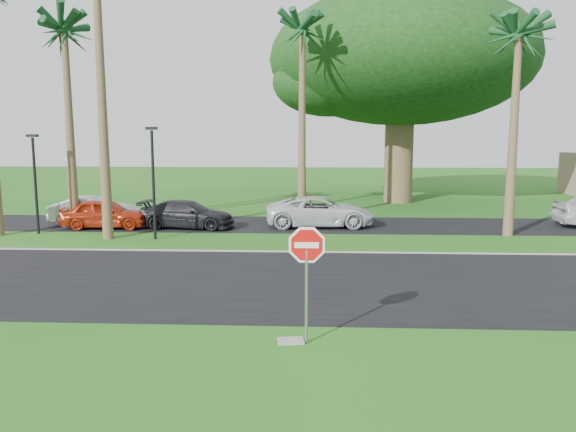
% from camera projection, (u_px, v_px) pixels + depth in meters
% --- Properties ---
extents(ground, '(120.00, 120.00, 0.00)m').
position_uv_depth(ground, '(289.00, 301.00, 14.77)').
color(ground, '#1D5715').
rests_on(ground, ground).
extents(road, '(120.00, 8.00, 0.02)m').
position_uv_depth(road, '(292.00, 281.00, 16.75)').
color(road, black).
rests_on(road, ground).
extents(parking_strip, '(120.00, 5.00, 0.02)m').
position_uv_depth(parking_strip, '(301.00, 225.00, 27.13)').
color(parking_strip, black).
rests_on(parking_strip, ground).
extents(curb, '(120.00, 0.12, 0.06)m').
position_uv_depth(curb, '(297.00, 252.00, 20.75)').
color(curb, gray).
rests_on(curb, ground).
extents(stop_sign_near, '(1.05, 0.07, 2.62)m').
position_uv_depth(stop_sign_near, '(307.00, 260.00, 11.53)').
color(stop_sign_near, gray).
rests_on(stop_sign_near, ground).
extents(palm_left_mid, '(5.00, 5.00, 10.00)m').
position_uv_depth(palm_left_mid, '(65.00, 36.00, 24.89)').
color(palm_left_mid, brown).
rests_on(palm_left_mid, ground).
extents(palm_center, '(5.00, 5.00, 10.50)m').
position_uv_depth(palm_center, '(302.00, 34.00, 27.28)').
color(palm_center, brown).
rests_on(palm_center, ground).
extents(palm_right_near, '(5.00, 5.00, 9.50)m').
position_uv_depth(palm_right_near, '(519.00, 40.00, 23.04)').
color(palm_right_near, brown).
rests_on(palm_right_near, ground).
extents(canopy_tree, '(16.50, 16.50, 13.12)m').
position_uv_depth(canopy_tree, '(401.00, 59.00, 34.94)').
color(canopy_tree, brown).
rests_on(canopy_tree, ground).
extents(streetlight_left, '(0.45, 0.25, 4.34)m').
position_uv_depth(streetlight_left, '(35.00, 177.00, 24.35)').
color(streetlight_left, black).
rests_on(streetlight_left, ground).
extents(streetlight_right, '(0.45, 0.25, 4.64)m').
position_uv_depth(streetlight_right, '(153.00, 176.00, 23.08)').
color(streetlight_right, black).
rests_on(streetlight_right, ground).
extents(car_silver, '(4.28, 2.10, 1.35)m').
position_uv_depth(car_silver, '(95.00, 211.00, 27.04)').
color(car_silver, '#ACAEB4').
rests_on(car_silver, ground).
extents(car_red, '(4.07, 1.82, 1.36)m').
position_uv_depth(car_red, '(105.00, 214.00, 25.96)').
color(car_red, '#A9250E').
rests_on(car_red, ground).
extents(car_dark, '(4.56, 2.27, 1.27)m').
position_uv_depth(car_dark, '(187.00, 215.00, 26.05)').
color(car_dark, black).
rests_on(car_dark, ground).
extents(car_minivan, '(5.22, 2.66, 1.41)m').
position_uv_depth(car_minivan, '(320.00, 212.00, 26.42)').
color(car_minivan, silver).
rests_on(car_minivan, ground).
extents(utility_slab, '(0.60, 0.43, 0.06)m').
position_uv_depth(utility_slab, '(291.00, 341.00, 11.82)').
color(utility_slab, gray).
rests_on(utility_slab, ground).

